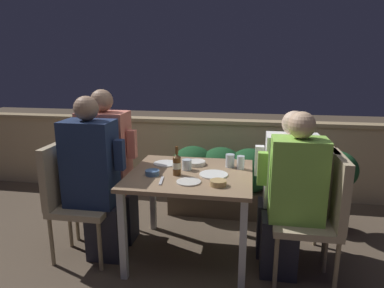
% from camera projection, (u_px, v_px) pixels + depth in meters
% --- Properties ---
extents(ground_plane, '(16.00, 16.00, 0.00)m').
position_uv_depth(ground_plane, '(191.00, 254.00, 2.89)').
color(ground_plane, brown).
extents(parapet_wall, '(9.00, 0.18, 0.91)m').
position_uv_depth(parapet_wall, '(211.00, 156.00, 4.14)').
color(parapet_wall, tan).
rests_on(parapet_wall, ground_plane).
extents(dining_table, '(0.97, 0.89, 0.73)m').
position_uv_depth(dining_table, '(191.00, 184.00, 2.74)').
color(dining_table, '#937556').
rests_on(dining_table, ground_plane).
extents(planter_hedge, '(1.08, 0.47, 0.72)m').
position_uv_depth(planter_hedge, '(221.00, 177.00, 3.61)').
color(planter_hedge, brown).
rests_on(planter_hedge, ground_plane).
extents(chair_left_near, '(0.47, 0.47, 0.96)m').
position_uv_depth(chair_left_near, '(72.00, 190.00, 2.79)').
color(chair_left_near, tan).
rests_on(chair_left_near, ground_plane).
extents(person_navy_jumper, '(0.48, 0.26, 1.34)m').
position_uv_depth(person_navy_jumper, '(95.00, 179.00, 2.73)').
color(person_navy_jumper, '#282833').
rests_on(person_navy_jumper, ground_plane).
extents(chair_left_far, '(0.47, 0.47, 0.96)m').
position_uv_depth(chair_left_far, '(88.00, 179.00, 3.06)').
color(chair_left_far, tan).
rests_on(chair_left_far, ground_plane).
extents(person_coral_top, '(0.49, 0.26, 1.36)m').
position_uv_depth(person_coral_top, '(109.00, 167.00, 3.00)').
color(person_coral_top, '#282833').
rests_on(person_coral_top, ground_plane).
extents(chair_right_near, '(0.47, 0.47, 0.96)m').
position_uv_depth(chair_right_near, '(321.00, 207.00, 2.46)').
color(chair_right_near, tan).
rests_on(chair_right_near, ground_plane).
extents(person_green_blouse, '(0.48, 0.26, 1.26)m').
position_uv_depth(person_green_blouse, '(291.00, 196.00, 2.48)').
color(person_green_blouse, '#282833').
rests_on(person_green_blouse, ground_plane).
extents(chair_right_far, '(0.47, 0.47, 0.96)m').
position_uv_depth(chair_right_far, '(312.00, 193.00, 2.73)').
color(chair_right_far, tan).
rests_on(chair_right_far, ground_plane).
extents(person_white_polo, '(0.49, 0.26, 1.22)m').
position_uv_depth(person_white_polo, '(285.00, 186.00, 2.75)').
color(person_white_polo, '#282833').
rests_on(person_white_polo, ground_plane).
extents(beer_bottle, '(0.06, 0.06, 0.23)m').
position_uv_depth(beer_bottle, '(177.00, 164.00, 2.64)').
color(beer_bottle, brown).
rests_on(beer_bottle, dining_table).
extents(plate_0, '(0.18, 0.18, 0.01)m').
position_uv_depth(plate_0, '(189.00, 182.00, 2.50)').
color(plate_0, silver).
rests_on(plate_0, dining_table).
extents(plate_1, '(0.20, 0.20, 0.01)m').
position_uv_depth(plate_1, '(165.00, 163.00, 2.94)').
color(plate_1, white).
rests_on(plate_1, dining_table).
extents(plate_2, '(0.22, 0.22, 0.01)m').
position_uv_depth(plate_2, '(214.00, 174.00, 2.66)').
color(plate_2, white).
rests_on(plate_2, dining_table).
extents(bowl_0, '(0.12, 0.12, 0.04)m').
position_uv_depth(bowl_0, '(218.00, 183.00, 2.43)').
color(bowl_0, tan).
rests_on(bowl_0, dining_table).
extents(bowl_1, '(0.11, 0.11, 0.04)m').
position_uv_depth(bowl_1, '(152.00, 172.00, 2.66)').
color(bowl_1, '#4C709E').
rests_on(bowl_1, dining_table).
extents(bowl_2, '(0.17, 0.17, 0.03)m').
position_uv_depth(bowl_2, '(196.00, 162.00, 2.93)').
color(bowl_2, silver).
rests_on(bowl_2, dining_table).
extents(glass_cup_0, '(0.07, 0.07, 0.11)m').
position_uv_depth(glass_cup_0, '(230.00, 161.00, 2.85)').
color(glass_cup_0, silver).
rests_on(glass_cup_0, dining_table).
extents(glass_cup_1, '(0.06, 0.06, 0.11)m').
position_uv_depth(glass_cup_1, '(241.00, 162.00, 2.80)').
color(glass_cup_1, silver).
rests_on(glass_cup_1, dining_table).
extents(glass_cup_2, '(0.08, 0.08, 0.09)m').
position_uv_depth(glass_cup_2, '(187.00, 165.00, 2.78)').
color(glass_cup_2, silver).
rests_on(glass_cup_2, dining_table).
extents(fork_0, '(0.04, 0.17, 0.01)m').
position_uv_depth(fork_0, '(161.00, 181.00, 2.53)').
color(fork_0, silver).
rests_on(fork_0, dining_table).
extents(potted_plant, '(0.39, 0.39, 0.78)m').
position_uv_depth(potted_plant, '(335.00, 182.00, 3.20)').
color(potted_plant, brown).
rests_on(potted_plant, ground_plane).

